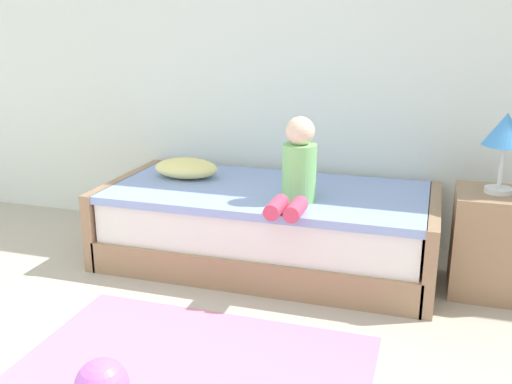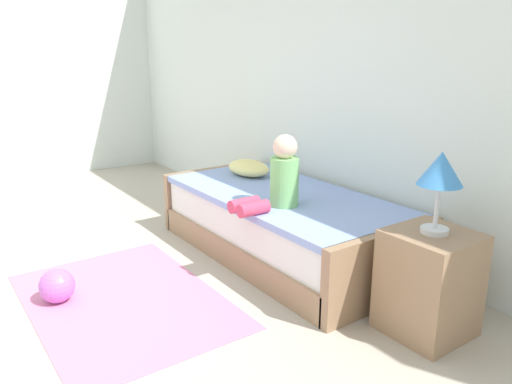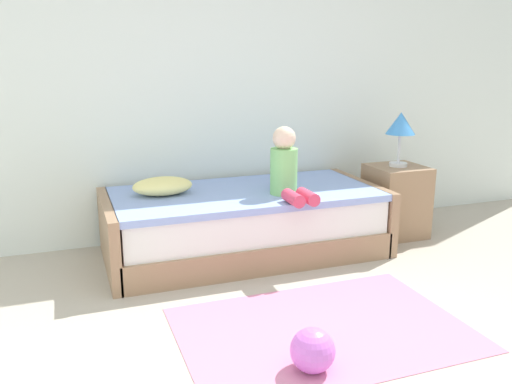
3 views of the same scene
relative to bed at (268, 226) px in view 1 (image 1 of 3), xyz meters
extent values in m
cube|color=silver|center=(-0.09, 0.60, 1.20)|extent=(7.20, 0.10, 2.90)
cube|color=#997556|center=(0.00, 0.00, -0.15)|extent=(2.00, 1.00, 0.20)
cube|color=white|center=(0.00, 0.00, 0.08)|extent=(1.94, 0.94, 0.25)
cube|color=#8CA5E0|center=(0.00, 0.00, 0.23)|extent=(1.98, 0.98, 0.05)
cube|color=#997556|center=(-1.02, 0.00, 0.00)|extent=(0.07, 1.00, 0.50)
cube|color=#997556|center=(1.02, 0.00, 0.00)|extent=(0.07, 1.00, 0.50)
cube|color=#997556|center=(1.35, -0.02, 0.05)|extent=(0.44, 0.44, 0.60)
cylinder|color=silver|center=(1.35, -0.02, 0.37)|extent=(0.15, 0.15, 0.03)
cylinder|color=silver|center=(1.35, -0.02, 0.50)|extent=(0.02, 0.02, 0.24)
cone|color=#3F8CD8|center=(1.35, -0.02, 0.71)|extent=(0.24, 0.24, 0.18)
cylinder|color=#7FC672|center=(0.24, -0.18, 0.42)|extent=(0.20, 0.20, 0.34)
sphere|color=beige|center=(0.24, -0.18, 0.67)|extent=(0.17, 0.17, 0.17)
cylinder|color=#D83F60|center=(0.19, -0.48, 0.30)|extent=(0.09, 0.22, 0.09)
cylinder|color=#D83F60|center=(0.30, -0.48, 0.30)|extent=(0.09, 0.22, 0.09)
ellipsoid|color=#F2E58C|center=(-0.61, 0.10, 0.32)|extent=(0.44, 0.30, 0.13)
cube|color=pink|center=(0.02, -1.30, -0.24)|extent=(1.60, 1.10, 0.01)
camera|label=1|loc=(0.98, -3.39, 1.29)|focal=40.66mm
camera|label=2|loc=(2.87, -2.28, 1.33)|focal=35.16mm
camera|label=3|loc=(-1.27, -3.73, 1.24)|focal=37.51mm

